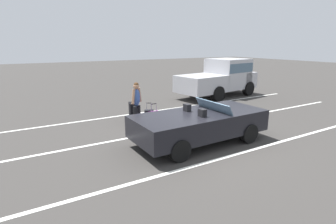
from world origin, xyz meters
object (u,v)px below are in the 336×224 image
(convertible_car, at_px, (205,123))
(suitcase_medium_bright, at_px, (155,120))
(suitcase_small_carryon, at_px, (149,116))
(suitcase_large_black, at_px, (133,112))
(traveler_person, at_px, (137,103))
(parked_pickup_truck_near, at_px, (222,77))

(convertible_car, xyz_separation_m, suitcase_medium_bright, (-0.75, 1.88, -0.28))
(suitcase_small_carryon, bearing_deg, convertible_car, 43.93)
(suitcase_large_black, distance_m, traveler_person, 1.04)
(convertible_car, distance_m, traveler_person, 2.62)
(parked_pickup_truck_near, bearing_deg, traveler_person, -163.16)
(suitcase_medium_bright, distance_m, suitcase_small_carryon, 0.80)
(suitcase_medium_bright, height_order, parked_pickup_truck_near, parked_pickup_truck_near)
(suitcase_large_black, bearing_deg, suitcase_medium_bright, -62.32)
(suitcase_large_black, height_order, traveler_person, traveler_person)
(suitcase_small_carryon, bearing_deg, parked_pickup_truck_near, 145.65)
(suitcase_small_carryon, relative_size, traveler_person, 0.47)
(convertible_car, distance_m, suitcase_large_black, 3.30)
(suitcase_small_carryon, relative_size, parked_pickup_truck_near, 0.15)
(suitcase_medium_bright, relative_size, suitcase_small_carryon, 1.18)
(suitcase_large_black, bearing_deg, traveler_person, -89.82)
(convertible_car, relative_size, suitcase_medium_bright, 4.59)
(suitcase_large_black, bearing_deg, parked_pickup_truck_near, 33.64)
(suitcase_large_black, relative_size, suitcase_small_carryon, 0.96)
(suitcase_medium_bright, xyz_separation_m, suitcase_small_carryon, (0.16, 0.78, -0.06))
(convertible_car, relative_size, parked_pickup_truck_near, 0.80)
(traveler_person, bearing_deg, suitcase_small_carryon, 86.10)
(suitcase_medium_bright, relative_size, traveler_person, 0.55)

